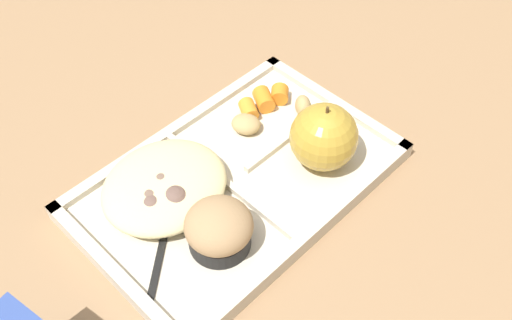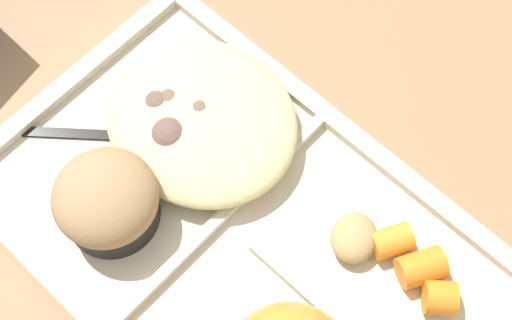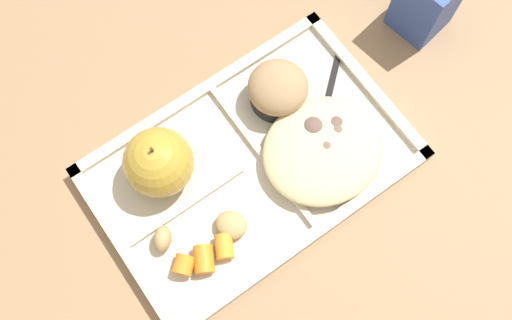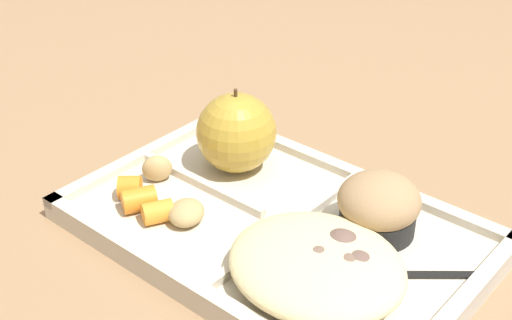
{
  "view_description": "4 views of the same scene",
  "coord_description": "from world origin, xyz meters",
  "px_view_note": "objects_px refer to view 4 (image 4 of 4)",
  "views": [
    {
      "loc": [
        0.29,
        0.32,
        0.55
      ],
      "look_at": [
        -0.01,
        0.02,
        0.06
      ],
      "focal_mm": 40.8,
      "sensor_mm": 36.0,
      "label": 1
    },
    {
      "loc": [
        -0.13,
        0.12,
        0.52
      ],
      "look_at": [
        0.01,
        -0.03,
        0.07
      ],
      "focal_mm": 52.96,
      "sensor_mm": 36.0,
      "label": 2
    },
    {
      "loc": [
        -0.12,
        -0.17,
        0.67
      ],
      "look_at": [
        -0.0,
        -0.01,
        0.07
      ],
      "focal_mm": 40.07,
      "sensor_mm": 36.0,
      "label": 3
    },
    {
      "loc": [
        0.32,
        -0.41,
        0.39
      ],
      "look_at": [
        -0.02,
        -0.0,
        0.07
      ],
      "focal_mm": 49.32,
      "sensor_mm": 36.0,
      "label": 4
    }
  ],
  "objects_px": {
    "bran_muffin": "(378,206)",
    "plastic_fork": "(369,275)",
    "green_apple": "(236,133)",
    "lunch_tray": "(275,229)"
  },
  "relations": [
    {
      "from": "bran_muffin",
      "to": "plastic_fork",
      "type": "distance_m",
      "value": 0.07
    },
    {
      "from": "bran_muffin",
      "to": "plastic_fork",
      "type": "xyz_separation_m",
      "value": [
        0.03,
        -0.06,
        -0.03
      ]
    },
    {
      "from": "lunch_tray",
      "to": "green_apple",
      "type": "xyz_separation_m",
      "value": [
        -0.09,
        0.05,
        0.05
      ]
    },
    {
      "from": "green_apple",
      "to": "bran_muffin",
      "type": "distance_m",
      "value": 0.17
    },
    {
      "from": "bran_muffin",
      "to": "plastic_fork",
      "type": "relative_size",
      "value": 0.56
    },
    {
      "from": "lunch_tray",
      "to": "plastic_fork",
      "type": "distance_m",
      "value": 0.11
    },
    {
      "from": "green_apple",
      "to": "plastic_fork",
      "type": "distance_m",
      "value": 0.21
    },
    {
      "from": "green_apple",
      "to": "lunch_tray",
      "type": "bearing_deg",
      "value": -28.99
    },
    {
      "from": "lunch_tray",
      "to": "plastic_fork",
      "type": "bearing_deg",
      "value": -3.39
    },
    {
      "from": "green_apple",
      "to": "bran_muffin",
      "type": "bearing_deg",
      "value": -0.0
    }
  ]
}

